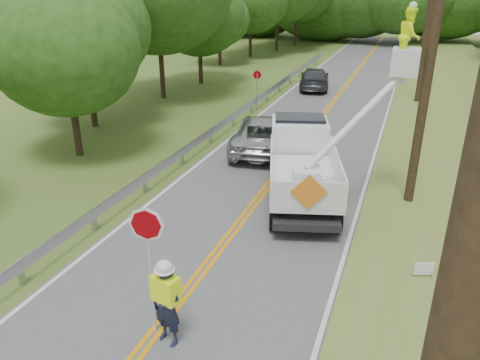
% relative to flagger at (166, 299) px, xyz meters
% --- Properties ---
extents(ground, '(140.00, 140.00, 0.00)m').
position_rel_flagger_xyz_m(ground, '(-0.42, -0.46, -1.11)').
color(ground, '#3F541D').
rests_on(ground, ground).
extents(road, '(7.20, 96.00, 0.03)m').
position_rel_flagger_xyz_m(road, '(-0.42, 13.54, -1.10)').
color(road, '#545457').
rests_on(road, ground).
extents(guardrail, '(0.18, 48.00, 0.77)m').
position_rel_flagger_xyz_m(guardrail, '(-4.44, 14.44, -0.56)').
color(guardrail, '#9A9BA1').
rests_on(guardrail, ground).
extents(utility_poles, '(1.60, 43.30, 10.00)m').
position_rel_flagger_xyz_m(utility_poles, '(4.58, 16.55, 4.16)').
color(utility_poles, black).
rests_on(utility_poles, ground).
extents(tall_grass_verge, '(7.00, 96.00, 0.30)m').
position_rel_flagger_xyz_m(tall_grass_verge, '(6.68, 13.54, -0.96)').
color(tall_grass_verge, olive).
rests_on(tall_grass_verge, ground).
extents(flagger, '(1.19, 0.60, 3.07)m').
position_rel_flagger_xyz_m(flagger, '(0.00, 0.00, 0.00)').
color(flagger, '#191E33').
rests_on(flagger, road).
extents(bucket_truck, '(5.29, 6.87, 6.46)m').
position_rel_flagger_xyz_m(bucket_truck, '(0.95, 8.95, 0.38)').
color(bucket_truck, black).
rests_on(bucket_truck, road).
extents(suv_silver, '(3.53, 5.97, 1.56)m').
position_rel_flagger_xyz_m(suv_silver, '(-1.82, 12.54, -0.31)').
color(suv_silver, '#A9AAB0').
rests_on(suv_silver, road).
extents(suv_darkgrey, '(2.88, 5.20, 1.43)m').
position_rel_flagger_xyz_m(suv_darkgrey, '(-2.43, 26.25, -0.38)').
color(suv_darkgrey, '#3D3E45').
rests_on(suv_darkgrey, road).
extents(stop_sign_permanent, '(0.44, 0.28, 2.37)m').
position_rel_flagger_xyz_m(stop_sign_permanent, '(-4.35, 19.03, 0.44)').
color(stop_sign_permanent, '#9A9BA1').
rests_on(stop_sign_permanent, ground).
extents(yard_sign, '(0.47, 0.19, 0.71)m').
position_rel_flagger_xyz_m(yard_sign, '(5.08, 3.96, -0.60)').
color(yard_sign, white).
rests_on(yard_sign, ground).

